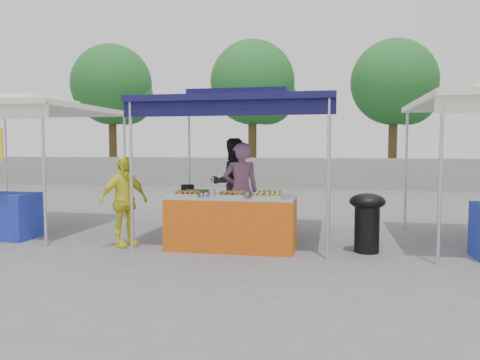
% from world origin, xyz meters
% --- Properties ---
extents(ground_plane, '(80.00, 80.00, 0.00)m').
position_xyz_m(ground_plane, '(0.00, 0.00, 0.00)').
color(ground_plane, slate).
extents(back_wall, '(40.00, 0.25, 1.20)m').
position_xyz_m(back_wall, '(0.00, 11.00, 0.60)').
color(back_wall, gray).
rests_on(back_wall, ground_plane).
extents(main_canopy, '(3.20, 3.20, 2.57)m').
position_xyz_m(main_canopy, '(0.00, 0.97, 2.37)').
color(main_canopy, silver).
rests_on(main_canopy, ground_plane).
extents(neighbor_stall_left, '(3.20, 3.20, 2.57)m').
position_xyz_m(neighbor_stall_left, '(-4.50, 0.57, 1.60)').
color(neighbor_stall_left, silver).
rests_on(neighbor_stall_left, ground_plane).
extents(tree_0, '(3.72, 3.70, 6.36)m').
position_xyz_m(tree_0, '(-8.36, 13.12, 4.35)').
color(tree_0, '#47381B').
rests_on(tree_0, ground_plane).
extents(tree_1, '(3.63, 3.59, 6.17)m').
position_xyz_m(tree_1, '(-1.67, 12.66, 4.22)').
color(tree_1, '#47381B').
rests_on(tree_1, ground_plane).
extents(tree_2, '(3.58, 3.53, 6.07)m').
position_xyz_m(tree_2, '(4.17, 13.19, 4.15)').
color(tree_2, '#47381B').
rests_on(tree_2, ground_plane).
extents(vendor_table, '(2.00, 0.80, 0.85)m').
position_xyz_m(vendor_table, '(0.00, -0.10, 0.43)').
color(vendor_table, '#D45813').
rests_on(vendor_table, ground_plane).
extents(food_tray_fl, '(0.42, 0.30, 0.07)m').
position_xyz_m(food_tray_fl, '(-0.65, -0.34, 0.88)').
color(food_tray_fl, silver).
rests_on(food_tray_fl, vendor_table).
extents(food_tray_fm, '(0.42, 0.30, 0.07)m').
position_xyz_m(food_tray_fm, '(0.05, -0.34, 0.88)').
color(food_tray_fm, silver).
rests_on(food_tray_fm, vendor_table).
extents(food_tray_fr, '(0.42, 0.30, 0.07)m').
position_xyz_m(food_tray_fr, '(0.60, -0.34, 0.88)').
color(food_tray_fr, silver).
rests_on(food_tray_fr, vendor_table).
extents(food_tray_bl, '(0.42, 0.30, 0.07)m').
position_xyz_m(food_tray_bl, '(-0.60, 0.00, 0.88)').
color(food_tray_bl, silver).
rests_on(food_tray_bl, vendor_table).
extents(food_tray_bm, '(0.42, 0.30, 0.07)m').
position_xyz_m(food_tray_bm, '(0.02, 0.00, 0.88)').
color(food_tray_bm, silver).
rests_on(food_tray_bm, vendor_table).
extents(food_tray_br, '(0.42, 0.30, 0.07)m').
position_xyz_m(food_tray_br, '(0.59, -0.03, 0.88)').
color(food_tray_br, silver).
rests_on(food_tray_br, vendor_table).
extents(cooking_pot, '(0.22, 0.22, 0.13)m').
position_xyz_m(cooking_pot, '(-0.84, 0.27, 0.92)').
color(cooking_pot, black).
rests_on(cooking_pot, vendor_table).
extents(skewer_cup, '(0.09, 0.09, 0.11)m').
position_xyz_m(skewer_cup, '(-0.26, -0.27, 0.91)').
color(skewer_cup, silver).
rests_on(skewer_cup, vendor_table).
extents(wok_burner, '(0.54, 0.54, 0.92)m').
position_xyz_m(wok_burner, '(2.09, 0.08, 0.54)').
color(wok_burner, black).
rests_on(wok_burner, ground_plane).
extents(crate_left, '(0.46, 0.32, 0.27)m').
position_xyz_m(crate_left, '(-0.44, 0.43, 0.14)').
color(crate_left, '#1525B2').
rests_on(crate_left, ground_plane).
extents(crate_right, '(0.56, 0.39, 0.33)m').
position_xyz_m(crate_right, '(0.40, 0.43, 0.17)').
color(crate_right, '#1525B2').
rests_on(crate_right, ground_plane).
extents(crate_stacked, '(0.53, 0.37, 0.32)m').
position_xyz_m(crate_stacked, '(0.40, 0.43, 0.49)').
color(crate_stacked, '#1525B2').
rests_on(crate_stacked, crate_right).
extents(vendor_woman, '(0.72, 0.60, 1.70)m').
position_xyz_m(vendor_woman, '(-0.01, 0.72, 0.85)').
color(vendor_woman, '#976083').
rests_on(vendor_woman, ground_plane).
extents(helper_man, '(1.09, 1.01, 1.79)m').
position_xyz_m(helper_man, '(-0.40, 1.84, 0.90)').
color(helper_man, black).
rests_on(helper_man, ground_plane).
extents(customer_person, '(0.79, 0.91, 1.47)m').
position_xyz_m(customer_person, '(-1.76, -0.23, 0.74)').
color(customer_person, yellow).
rests_on(customer_person, ground_plane).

